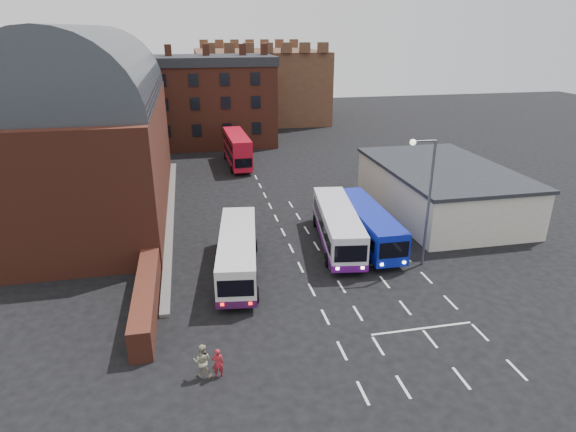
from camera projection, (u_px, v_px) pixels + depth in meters
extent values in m
plane|color=black|center=(322.00, 310.00, 28.80)|extent=(180.00, 180.00, 0.00)
cube|color=#602B1E|center=(95.00, 156.00, 43.21)|extent=(12.00, 28.00, 10.00)
cylinder|color=#1E2328|center=(86.00, 99.00, 41.38)|extent=(12.00, 26.00, 12.00)
cube|color=#602B1E|center=(146.00, 298.00, 28.38)|extent=(1.20, 10.00, 1.80)
cube|color=beige|center=(441.00, 190.00, 43.65)|extent=(10.00, 16.00, 4.00)
cube|color=#282B30|center=(443.00, 168.00, 42.88)|extent=(10.40, 16.40, 0.30)
cube|color=brown|center=(195.00, 106.00, 67.60)|extent=(22.00, 10.00, 11.00)
cube|color=brown|center=(258.00, 85.00, 87.91)|extent=(22.00, 22.00, 12.00)
cube|color=silver|center=(238.00, 251.00, 32.51)|extent=(3.73, 10.76, 2.40)
cube|color=black|center=(238.00, 249.00, 32.45)|extent=(3.64, 9.58, 0.86)
cylinder|color=black|center=(223.00, 247.00, 35.98)|extent=(0.39, 0.99, 0.96)
cylinder|color=black|center=(218.00, 296.00, 29.39)|extent=(0.39, 0.99, 0.96)
cylinder|color=black|center=(255.00, 246.00, 36.14)|extent=(0.39, 0.99, 0.96)
cylinder|color=black|center=(257.00, 294.00, 29.56)|extent=(0.39, 0.99, 0.96)
cube|color=silver|center=(338.00, 224.00, 36.75)|extent=(3.97, 11.14, 2.48)
cube|color=black|center=(338.00, 223.00, 36.70)|extent=(3.86, 9.96, 0.89)
cylinder|color=black|center=(362.00, 259.00, 34.06)|extent=(0.41, 1.02, 0.99)
cylinder|color=black|center=(344.00, 220.00, 40.87)|extent=(0.41, 1.02, 0.99)
cylinder|color=black|center=(327.00, 260.00, 33.91)|extent=(0.41, 1.02, 0.99)
cylinder|color=black|center=(315.00, 221.00, 40.72)|extent=(0.41, 1.02, 0.99)
cube|color=#0C1CA4|center=(367.00, 223.00, 37.17)|extent=(2.49, 10.47, 2.37)
cube|color=black|center=(368.00, 221.00, 37.12)|extent=(2.54, 9.27, 0.85)
cylinder|color=black|center=(398.00, 254.00, 34.78)|extent=(0.28, 0.95, 0.95)
cylinder|color=black|center=(365.00, 219.00, 41.20)|extent=(0.28, 0.95, 0.95)
cylinder|color=black|center=(367.00, 257.00, 34.36)|extent=(0.28, 0.95, 0.95)
cylinder|color=black|center=(338.00, 221.00, 40.78)|extent=(0.28, 0.95, 0.95)
cube|color=red|center=(237.00, 148.00, 58.06)|extent=(2.56, 9.85, 3.47)
cube|color=black|center=(237.00, 152.00, 58.24)|extent=(2.58, 8.65, 0.80)
cylinder|color=black|center=(251.00, 168.00, 56.13)|extent=(0.28, 0.90, 0.89)
cylinder|color=black|center=(242.00, 155.00, 62.08)|extent=(0.28, 0.90, 0.89)
cylinder|color=black|center=(232.00, 170.00, 55.64)|extent=(0.28, 0.90, 0.89)
cylinder|color=black|center=(225.00, 156.00, 61.59)|extent=(0.28, 0.90, 0.89)
cylinder|color=#54575F|center=(429.00, 205.00, 32.70)|extent=(0.18, 0.18, 8.96)
cylinder|color=#54575F|center=(425.00, 141.00, 30.94)|extent=(1.57, 0.17, 0.11)
sphere|color=#FFF2CC|center=(413.00, 142.00, 30.84)|extent=(0.40, 0.40, 0.40)
imported|color=maroon|center=(218.00, 363.00, 23.03)|extent=(0.59, 0.40, 1.58)
imported|color=#A19C81|center=(202.00, 361.00, 23.01)|extent=(1.00, 0.86, 1.79)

